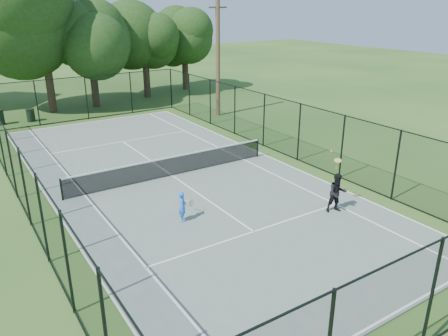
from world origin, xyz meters
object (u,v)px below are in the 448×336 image
player_blue (183,206)px  player_black (337,193)px  tennis_net (172,165)px  trash_bin_left (0,117)px  trash_bin_right (31,115)px  utility_pole (218,57)px

player_blue → player_black: (5.33, -2.55, 0.21)m
tennis_net → trash_bin_left: (-5.40, 14.68, -0.06)m
tennis_net → trash_bin_left: trash_bin_left is taller
trash_bin_right → utility_pole: bearing=-25.0°
trash_bin_left → utility_pole: (13.64, -5.68, 3.60)m
tennis_net → utility_pole: utility_pole is taller
player_black → trash_bin_left: bearing=112.8°
trash_bin_right → utility_pole: 13.48m
utility_pole → player_blue: 16.94m
trash_bin_left → player_black: player_black is taller
tennis_net → trash_bin_right: size_ratio=11.53×
trash_bin_right → player_black: 22.49m
player_black → tennis_net: bearing=118.0°
tennis_net → trash_bin_left: bearing=110.2°
tennis_net → utility_pole: (8.24, 9.00, 3.53)m
utility_pole → player_black: (-4.60, -15.83, -3.27)m
trash_bin_left → utility_pole: utility_pole is taller
player_blue → utility_pole: bearing=53.2°
utility_pole → player_black: 16.80m
trash_bin_left → utility_pole: size_ratio=0.13×
trash_bin_right → player_blue: 18.85m
tennis_net → trash_bin_right: (-3.52, 14.49, -0.14)m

